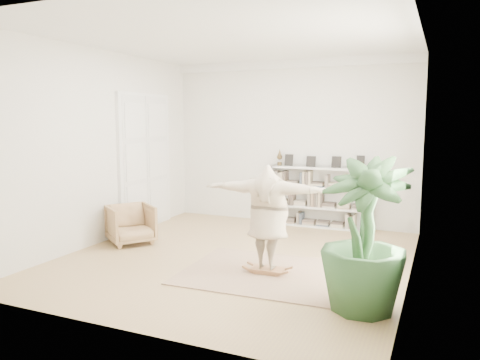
{
  "coord_description": "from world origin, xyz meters",
  "views": [
    {
      "loc": [
        3.13,
        -6.99,
        2.32
      ],
      "look_at": [
        -0.1,
        0.4,
        1.27
      ],
      "focal_mm": 35.0,
      "sensor_mm": 36.0,
      "label": 1
    }
  ],
  "objects_px": {
    "rocker_board": "(267,269)",
    "person": "(268,215)",
    "bookshelf": "(321,198)",
    "armchair": "(131,224)",
    "houseplant": "(364,235)"
  },
  "relations": [
    {
      "from": "person",
      "to": "houseplant",
      "type": "height_order",
      "value": "houseplant"
    },
    {
      "from": "bookshelf",
      "to": "person",
      "type": "height_order",
      "value": "person"
    },
    {
      "from": "bookshelf",
      "to": "rocker_board",
      "type": "bearing_deg",
      "value": -89.48
    },
    {
      "from": "bookshelf",
      "to": "houseplant",
      "type": "xyz_separation_m",
      "value": [
        1.56,
        -4.2,
        0.3
      ]
    },
    {
      "from": "bookshelf",
      "to": "houseplant",
      "type": "height_order",
      "value": "houseplant"
    },
    {
      "from": "armchair",
      "to": "rocker_board",
      "type": "relative_size",
      "value": 1.57
    },
    {
      "from": "armchair",
      "to": "houseplant",
      "type": "relative_size",
      "value": 0.43
    },
    {
      "from": "rocker_board",
      "to": "houseplant",
      "type": "bearing_deg",
      "value": -30.04
    },
    {
      "from": "bookshelf",
      "to": "houseplant",
      "type": "distance_m",
      "value": 4.49
    },
    {
      "from": "bookshelf",
      "to": "armchair",
      "type": "distance_m",
      "value": 4.04
    },
    {
      "from": "bookshelf",
      "to": "person",
      "type": "xyz_separation_m",
      "value": [
        0.03,
        -3.39,
        0.28
      ]
    },
    {
      "from": "person",
      "to": "houseplant",
      "type": "xyz_separation_m",
      "value": [
        1.53,
        -0.8,
        0.03
      ]
    },
    {
      "from": "armchair",
      "to": "person",
      "type": "bearing_deg",
      "value": -65.32
    },
    {
      "from": "bookshelf",
      "to": "armchair",
      "type": "bearing_deg",
      "value": -136.67
    },
    {
      "from": "rocker_board",
      "to": "person",
      "type": "xyz_separation_m",
      "value": [
        0.0,
        -0.0,
        0.84
      ]
    }
  ]
}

